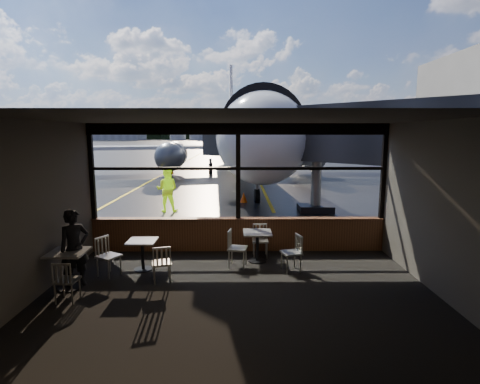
{
  "coord_description": "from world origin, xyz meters",
  "views": [
    {
      "loc": [
        -0.04,
        -10.07,
        3.23
      ],
      "look_at": [
        0.06,
        1.0,
        1.5
      ],
      "focal_mm": 28.0,
      "sensor_mm": 36.0,
      "label": 1
    }
  ],
  "objects_px": {
    "ground_crew": "(167,190)",
    "cafe_table_near": "(257,247)",
    "chair_near_e": "(291,253)",
    "cone_nose": "(244,197)",
    "chair_mid_s": "(161,263)",
    "chair_mid_w": "(109,257)",
    "chair_left_s": "(67,281)",
    "passenger": "(75,248)",
    "cafe_table_left": "(69,270)",
    "chair_near_w": "(238,249)",
    "cone_wing": "(171,170)",
    "jet_bridge": "(324,158)",
    "airliner": "(240,103)",
    "cafe_table_mid": "(143,255)",
    "chair_near_n": "(260,241)"
  },
  "relations": [
    {
      "from": "chair_mid_w",
      "to": "passenger",
      "type": "xyz_separation_m",
      "value": [
        -0.5,
        -0.58,
        0.38
      ]
    },
    {
      "from": "jet_bridge",
      "to": "chair_near_w",
      "type": "xyz_separation_m",
      "value": [
        -3.62,
        -6.8,
        -1.77
      ]
    },
    {
      "from": "cafe_table_left",
      "to": "chair_left_s",
      "type": "distance_m",
      "value": 0.64
    },
    {
      "from": "jet_bridge",
      "to": "chair_left_s",
      "type": "xyz_separation_m",
      "value": [
        -6.92,
        -8.68,
        -1.81
      ]
    },
    {
      "from": "chair_mid_s",
      "to": "chair_left_s",
      "type": "relative_size",
      "value": 1.01
    },
    {
      "from": "chair_mid_s",
      "to": "cone_nose",
      "type": "bearing_deg",
      "value": 62.22
    },
    {
      "from": "airliner",
      "to": "cone_wing",
      "type": "xyz_separation_m",
      "value": [
        -5.54,
        0.52,
        -5.29
      ]
    },
    {
      "from": "airliner",
      "to": "chair_mid_w",
      "type": "distance_m",
      "value": 22.29
    },
    {
      "from": "chair_near_n",
      "to": "passenger",
      "type": "bearing_deg",
      "value": 24.85
    },
    {
      "from": "chair_left_s",
      "to": "chair_near_e",
      "type": "bearing_deg",
      "value": 21.29
    },
    {
      "from": "cafe_table_mid",
      "to": "ground_crew",
      "type": "xyz_separation_m",
      "value": [
        -0.66,
        6.84,
        0.56
      ]
    },
    {
      "from": "chair_near_w",
      "to": "cone_nose",
      "type": "distance_m",
      "value": 8.72
    },
    {
      "from": "ground_crew",
      "to": "chair_mid_w",
      "type": "bearing_deg",
      "value": 93.05
    },
    {
      "from": "chair_mid_s",
      "to": "chair_mid_w",
      "type": "height_order",
      "value": "chair_mid_w"
    },
    {
      "from": "passenger",
      "to": "cafe_table_near",
      "type": "bearing_deg",
      "value": -21.33
    },
    {
      "from": "chair_mid_s",
      "to": "chair_left_s",
      "type": "bearing_deg",
      "value": -165.91
    },
    {
      "from": "chair_mid_s",
      "to": "passenger",
      "type": "distance_m",
      "value": 1.84
    },
    {
      "from": "airliner",
      "to": "chair_near_e",
      "type": "xyz_separation_m",
      "value": [
        1.04,
        -21.21,
        -5.13
      ]
    },
    {
      "from": "airliner",
      "to": "chair_near_w",
      "type": "bearing_deg",
      "value": -93.99
    },
    {
      "from": "cafe_table_left",
      "to": "chair_near_w",
      "type": "bearing_deg",
      "value": 19.84
    },
    {
      "from": "cone_nose",
      "to": "chair_near_n",
      "type": "bearing_deg",
      "value": -87.93
    },
    {
      "from": "chair_left_s",
      "to": "cone_wing",
      "type": "height_order",
      "value": "chair_left_s"
    },
    {
      "from": "chair_mid_w",
      "to": "ground_crew",
      "type": "xyz_separation_m",
      "value": [
        0.02,
        7.21,
        0.47
      ]
    },
    {
      "from": "chair_left_s",
      "to": "cafe_table_mid",
      "type": "bearing_deg",
      "value": 60.83
    },
    {
      "from": "chair_near_e",
      "to": "cone_wing",
      "type": "relative_size",
      "value": 1.57
    },
    {
      "from": "chair_near_e",
      "to": "cone_nose",
      "type": "distance_m",
      "value": 9.06
    },
    {
      "from": "cafe_table_mid",
      "to": "chair_left_s",
      "type": "xyz_separation_m",
      "value": [
        -1.03,
        -1.7,
        0.06
      ]
    },
    {
      "from": "chair_near_e",
      "to": "cafe_table_mid",
      "type": "bearing_deg",
      "value": 72.23
    },
    {
      "from": "chair_left_s",
      "to": "cone_wing",
      "type": "distance_m",
      "value": 23.4
    },
    {
      "from": "cafe_table_mid",
      "to": "cafe_table_near",
      "type": "bearing_deg",
      "value": 11.69
    },
    {
      "from": "cafe_table_near",
      "to": "jet_bridge",
      "type": "bearing_deg",
      "value": 64.06
    },
    {
      "from": "passenger",
      "to": "ground_crew",
      "type": "bearing_deg",
      "value": 43.84
    },
    {
      "from": "jet_bridge",
      "to": "cafe_table_left",
      "type": "xyz_separation_m",
      "value": [
        -7.15,
        -8.07,
        -1.82
      ]
    },
    {
      "from": "cone_nose",
      "to": "passenger",
      "type": "bearing_deg",
      "value": -110.9
    },
    {
      "from": "cafe_table_left",
      "to": "passenger",
      "type": "bearing_deg",
      "value": 61.38
    },
    {
      "from": "jet_bridge",
      "to": "cafe_table_near",
      "type": "distance_m",
      "value": 7.36
    },
    {
      "from": "chair_near_n",
      "to": "cafe_table_near",
      "type": "bearing_deg",
      "value": 75.31
    },
    {
      "from": "jet_bridge",
      "to": "chair_near_e",
      "type": "xyz_separation_m",
      "value": [
        -2.36,
        -7.1,
        -1.79
      ]
    },
    {
      "from": "cafe_table_near",
      "to": "cafe_table_mid",
      "type": "xyz_separation_m",
      "value": [
        -2.77,
        -0.57,
        -0.02
      ]
    },
    {
      "from": "chair_mid_w",
      "to": "jet_bridge",
      "type": "bearing_deg",
      "value": 167.74
    },
    {
      "from": "chair_near_e",
      "to": "passenger",
      "type": "bearing_deg",
      "value": 84.11
    },
    {
      "from": "ground_crew",
      "to": "cafe_table_near",
      "type": "bearing_deg",
      "value": 121.89
    },
    {
      "from": "chair_near_n",
      "to": "chair_near_w",
      "type": "bearing_deg",
      "value": 51.73
    },
    {
      "from": "chair_near_e",
      "to": "cone_wing",
      "type": "height_order",
      "value": "chair_near_e"
    },
    {
      "from": "cone_nose",
      "to": "cone_wing",
      "type": "xyz_separation_m",
      "value": [
        -5.62,
        12.73,
        0.04
      ]
    },
    {
      "from": "cafe_table_mid",
      "to": "cone_wing",
      "type": "relative_size",
      "value": 1.29
    },
    {
      "from": "chair_near_w",
      "to": "chair_mid_w",
      "type": "xyz_separation_m",
      "value": [
        -2.95,
        -0.55,
        -0.01
      ]
    },
    {
      "from": "chair_mid_w",
      "to": "chair_left_s",
      "type": "height_order",
      "value": "chair_mid_w"
    },
    {
      "from": "airliner",
      "to": "cafe_table_mid",
      "type": "xyz_separation_m",
      "value": [
        -2.49,
        -21.09,
        -5.21
      ]
    },
    {
      "from": "passenger",
      "to": "chair_left_s",
      "type": "bearing_deg",
      "value": -121.24
    }
  ]
}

